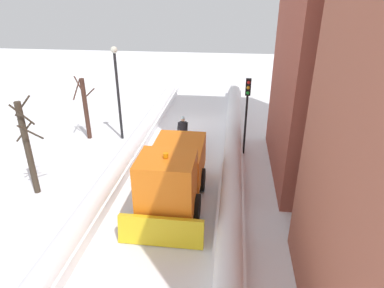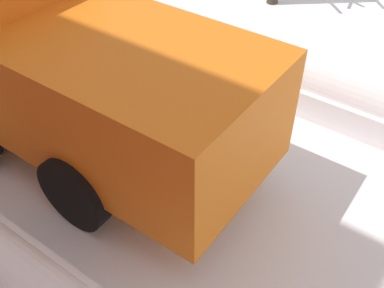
# 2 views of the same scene
# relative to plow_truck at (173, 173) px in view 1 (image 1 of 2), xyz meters

# --- Properties ---
(ground_plane) EXTENTS (80.00, 80.00, 0.00)m
(ground_plane) POSITION_rel_plow_truck_xyz_m (0.34, 0.43, -1.48)
(ground_plane) COLOR white
(snowbank_left) EXTENTS (1.10, 36.00, 1.16)m
(snowbank_left) POSITION_rel_plow_truck_xyz_m (-2.52, 0.43, -0.95)
(snowbank_left) COLOR white
(snowbank_left) RESTS_ON ground
(snowbank_right) EXTENTS (1.10, 36.00, 0.95)m
(snowbank_right) POSITION_rel_plow_truck_xyz_m (3.20, 0.43, -1.08)
(snowbank_right) COLOR white
(snowbank_right) RESTS_ON ground
(plow_truck) EXTENTS (3.20, 5.98, 3.12)m
(plow_truck) POSITION_rel_plow_truck_xyz_m (0.00, 0.00, 0.00)
(plow_truck) COLOR orange
(plow_truck) RESTS_ON ground
(skier) EXTENTS (0.62, 1.80, 1.81)m
(skier) POSITION_rel_plow_truck_xyz_m (0.52, -6.19, -0.48)
(skier) COLOR black
(skier) RESTS_ON ground
(traffic_light_pole) EXTENTS (0.28, 0.42, 4.44)m
(traffic_light_pole) POSITION_rel_plow_truck_xyz_m (-3.17, -5.20, 1.63)
(traffic_light_pole) COLOR black
(traffic_light_pole) RESTS_ON ground
(street_lamp) EXTENTS (0.40, 0.40, 5.74)m
(street_lamp) POSITION_rel_plow_truck_xyz_m (4.52, -6.52, 2.12)
(street_lamp) COLOR black
(street_lamp) RESTS_ON ground
(bare_tree_near) EXTENTS (1.22, 1.33, 4.03)m
(bare_tree_near) POSITION_rel_plow_truck_xyz_m (6.64, -6.33, 0.55)
(bare_tree_near) COLOR #492D23
(bare_tree_near) RESTS_ON ground
(bare_tree_mid) EXTENTS (1.05, 1.21, 4.64)m
(bare_tree_mid) POSITION_rel_plow_truck_xyz_m (6.51, 0.03, 0.85)
(bare_tree_mid) COLOR #3F3428
(bare_tree_mid) RESTS_ON ground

